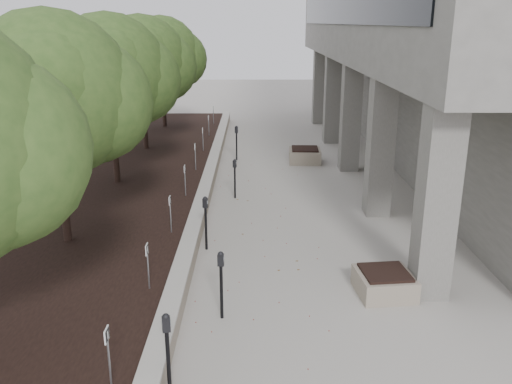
{
  "coord_description": "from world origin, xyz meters",
  "views": [
    {
      "loc": [
        -0.26,
        -9.14,
        5.49
      ],
      "look_at": [
        -0.2,
        4.23,
        1.23
      ],
      "focal_mm": 37.64,
      "sensor_mm": 36.0,
      "label": 1
    }
  ],
  "objects_px": {
    "parking_meter_2": "(221,285)",
    "parking_meter_4": "(235,179)",
    "crabapple_tree_4": "(142,83)",
    "parking_meter_1": "(168,355)",
    "planter_front": "(384,282)",
    "parking_meter_5": "(237,143)",
    "crabapple_tree_2": "(56,130)",
    "crabapple_tree_5": "(162,72)",
    "planter_back": "(305,155)",
    "parking_meter_3": "(206,223)",
    "crabapple_tree_3": "(111,100)"
  },
  "relations": [
    {
      "from": "parking_meter_5",
      "to": "planter_back",
      "type": "xyz_separation_m",
      "value": [
        2.79,
        -0.38,
        -0.42
      ]
    },
    {
      "from": "parking_meter_5",
      "to": "planter_front",
      "type": "height_order",
      "value": "parking_meter_5"
    },
    {
      "from": "parking_meter_4",
      "to": "crabapple_tree_5",
      "type": "bearing_deg",
      "value": 131.1
    },
    {
      "from": "crabapple_tree_5",
      "to": "parking_meter_1",
      "type": "distance_m",
      "value": 20.62
    },
    {
      "from": "planter_front",
      "to": "parking_meter_2",
      "type": "bearing_deg",
      "value": -164.2
    },
    {
      "from": "parking_meter_1",
      "to": "planter_front",
      "type": "distance_m",
      "value": 5.18
    },
    {
      "from": "crabapple_tree_4",
      "to": "parking_meter_5",
      "type": "relative_size",
      "value": 3.79
    },
    {
      "from": "parking_meter_3",
      "to": "planter_front",
      "type": "height_order",
      "value": "parking_meter_3"
    },
    {
      "from": "crabapple_tree_2",
      "to": "parking_meter_5",
      "type": "distance_m",
      "value": 10.55
    },
    {
      "from": "parking_meter_1",
      "to": "parking_meter_2",
      "type": "xyz_separation_m",
      "value": [
        0.67,
        2.27,
        -0.01
      ]
    },
    {
      "from": "crabapple_tree_3",
      "to": "crabapple_tree_5",
      "type": "xyz_separation_m",
      "value": [
        0.0,
        10.0,
        0.0
      ]
    },
    {
      "from": "crabapple_tree_3",
      "to": "planter_front",
      "type": "relative_size",
      "value": 4.84
    },
    {
      "from": "parking_meter_2",
      "to": "parking_meter_3",
      "type": "distance_m",
      "value": 3.34
    },
    {
      "from": "crabapple_tree_2",
      "to": "parking_meter_1",
      "type": "height_order",
      "value": "crabapple_tree_2"
    },
    {
      "from": "parking_meter_1",
      "to": "planter_back",
      "type": "distance_m",
      "value": 14.77
    },
    {
      "from": "crabapple_tree_2",
      "to": "crabapple_tree_3",
      "type": "bearing_deg",
      "value": 90.0
    },
    {
      "from": "parking_meter_1",
      "to": "parking_meter_3",
      "type": "relative_size",
      "value": 1.01
    },
    {
      "from": "crabapple_tree_3",
      "to": "parking_meter_2",
      "type": "xyz_separation_m",
      "value": [
        3.92,
        -7.95,
        -2.42
      ]
    },
    {
      "from": "parking_meter_2",
      "to": "planter_front",
      "type": "relative_size",
      "value": 1.25
    },
    {
      "from": "crabapple_tree_5",
      "to": "parking_meter_4",
      "type": "relative_size",
      "value": 4.16
    },
    {
      "from": "parking_meter_2",
      "to": "planter_front",
      "type": "bearing_deg",
      "value": 20.74
    },
    {
      "from": "parking_meter_2",
      "to": "parking_meter_4",
      "type": "distance_m",
      "value": 7.42
    },
    {
      "from": "crabapple_tree_2",
      "to": "parking_meter_4",
      "type": "bearing_deg",
      "value": 48.68
    },
    {
      "from": "parking_meter_1",
      "to": "planter_back",
      "type": "bearing_deg",
      "value": 63.32
    },
    {
      "from": "parking_meter_1",
      "to": "planter_front",
      "type": "bearing_deg",
      "value": 25.1
    },
    {
      "from": "parking_meter_2",
      "to": "planter_back",
      "type": "distance_m",
      "value": 12.41
    },
    {
      "from": "crabapple_tree_2",
      "to": "planter_front",
      "type": "relative_size",
      "value": 4.84
    },
    {
      "from": "parking_meter_1",
      "to": "crabapple_tree_4",
      "type": "bearing_deg",
      "value": 88.57
    },
    {
      "from": "crabapple_tree_2",
      "to": "parking_meter_1",
      "type": "xyz_separation_m",
      "value": [
        3.25,
        -5.22,
        -2.41
      ]
    },
    {
      "from": "crabapple_tree_5",
      "to": "parking_meter_5",
      "type": "bearing_deg",
      "value": -55.0
    },
    {
      "from": "parking_meter_2",
      "to": "crabapple_tree_5",
      "type": "bearing_deg",
      "value": 107.25
    },
    {
      "from": "parking_meter_1",
      "to": "parking_meter_5",
      "type": "xyz_separation_m",
      "value": [
        0.58,
        14.75,
        0.01
      ]
    },
    {
      "from": "parking_meter_3",
      "to": "parking_meter_2",
      "type": "bearing_deg",
      "value": -62.16
    },
    {
      "from": "parking_meter_1",
      "to": "planter_front",
      "type": "height_order",
      "value": "parking_meter_1"
    },
    {
      "from": "crabapple_tree_3",
      "to": "parking_meter_5",
      "type": "relative_size",
      "value": 3.79
    },
    {
      "from": "crabapple_tree_5",
      "to": "parking_meter_2",
      "type": "xyz_separation_m",
      "value": [
        3.92,
        -17.95,
        -2.42
      ]
    },
    {
      "from": "parking_meter_5",
      "to": "parking_meter_1",
      "type": "bearing_deg",
      "value": -78.04
    },
    {
      "from": "crabapple_tree_3",
      "to": "planter_back",
      "type": "bearing_deg",
      "value": 32.11
    },
    {
      "from": "crabapple_tree_5",
      "to": "parking_meter_2",
      "type": "bearing_deg",
      "value": -77.68
    },
    {
      "from": "crabapple_tree_4",
      "to": "parking_meter_2",
      "type": "relative_size",
      "value": 3.88
    },
    {
      "from": "crabapple_tree_3",
      "to": "planter_front",
      "type": "distance_m",
      "value": 10.5
    },
    {
      "from": "parking_meter_2",
      "to": "planter_back",
      "type": "xyz_separation_m",
      "value": [
        2.7,
        12.11,
        -0.41
      ]
    },
    {
      "from": "crabapple_tree_4",
      "to": "planter_back",
      "type": "relative_size",
      "value": 4.31
    },
    {
      "from": "crabapple_tree_2",
      "to": "crabapple_tree_5",
      "type": "height_order",
      "value": "same"
    },
    {
      "from": "crabapple_tree_3",
      "to": "parking_meter_2",
      "type": "distance_m",
      "value": 9.19
    },
    {
      "from": "crabapple_tree_4",
      "to": "parking_meter_4",
      "type": "height_order",
      "value": "crabapple_tree_4"
    },
    {
      "from": "crabapple_tree_5",
      "to": "planter_back",
      "type": "height_order",
      "value": "crabapple_tree_5"
    },
    {
      "from": "parking_meter_3",
      "to": "crabapple_tree_2",
      "type": "bearing_deg",
      "value": -156.26
    },
    {
      "from": "crabapple_tree_4",
      "to": "crabapple_tree_5",
      "type": "distance_m",
      "value": 5.0
    },
    {
      "from": "planter_back",
      "to": "crabapple_tree_2",
      "type": "bearing_deg",
      "value": -125.87
    }
  ]
}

